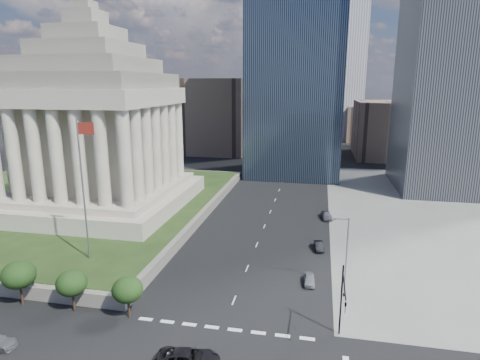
% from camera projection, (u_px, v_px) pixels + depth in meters
% --- Properties ---
extents(ground, '(500.00, 500.00, 0.00)m').
position_uv_depth(ground, '(288.00, 169.00, 125.89)').
color(ground, black).
rests_on(ground, ground).
extents(plaza_terrace, '(66.00, 70.00, 1.80)m').
position_uv_depth(plaza_terrace, '(60.00, 204.00, 86.66)').
color(plaza_terrace, '#605B52').
rests_on(plaza_terrace, ground).
extents(plaza_lawn, '(64.00, 68.00, 0.10)m').
position_uv_depth(plaza_lawn, '(60.00, 199.00, 86.44)').
color(plaza_lawn, '#1F3214').
rests_on(plaza_lawn, plaza_terrace).
extents(war_memorial, '(34.00, 34.00, 39.00)m').
position_uv_depth(war_memorial, '(93.00, 109.00, 77.85)').
color(war_memorial, '#9D9583').
rests_on(war_memorial, plaza_lawn).
extents(flagpole, '(2.52, 0.24, 20.00)m').
position_uv_depth(flagpole, '(83.00, 182.00, 54.57)').
color(flagpole, slate).
rests_on(flagpole, plaza_lawn).
extents(midrise_glass, '(26.00, 26.00, 60.00)m').
position_uv_depth(midrise_glass, '(296.00, 70.00, 113.72)').
color(midrise_glass, black).
rests_on(midrise_glass, ground).
extents(building_filler_ne, '(20.00, 30.00, 20.00)m').
position_uv_depth(building_filler_ne, '(383.00, 129.00, 146.00)').
color(building_filler_ne, brown).
rests_on(building_filler_ne, ground).
extents(building_filler_nw, '(24.00, 30.00, 28.00)m').
position_uv_depth(building_filler_nw, '(219.00, 116.00, 156.97)').
color(building_filler_nw, brown).
rests_on(building_filler_nw, ground).
extents(traffic_signal_ne, '(0.30, 5.74, 8.00)m').
position_uv_depth(traffic_signal_ne, '(343.00, 298.00, 40.00)').
color(traffic_signal_ne, black).
rests_on(traffic_signal_ne, ground).
extents(street_lamp_north, '(2.13, 0.22, 10.00)m').
position_uv_depth(street_lamp_north, '(345.00, 250.00, 50.52)').
color(street_lamp_north, slate).
rests_on(street_lamp_north, ground).
extents(pickup_truck, '(6.36, 3.57, 1.68)m').
position_uv_depth(pickup_truck, '(188.00, 359.00, 37.79)').
color(pickup_truck, black).
rests_on(pickup_truck, ground).
extents(parked_sedan_near, '(3.67, 1.70, 1.22)m').
position_uv_depth(parked_sedan_near, '(309.00, 279.00, 53.62)').
color(parked_sedan_near, '#93959B').
rests_on(parked_sedan_near, ground).
extents(parked_sedan_mid, '(3.91, 1.82, 1.24)m').
position_uv_depth(parked_sedan_mid, '(319.00, 246.00, 64.64)').
color(parked_sedan_mid, black).
rests_on(parked_sedan_mid, ground).
extents(parked_sedan_far, '(4.74, 2.55, 1.53)m').
position_uv_depth(parked_sedan_far, '(327.00, 215.00, 79.37)').
color(parked_sedan_far, '#5A5D62').
rests_on(parked_sedan_far, ground).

